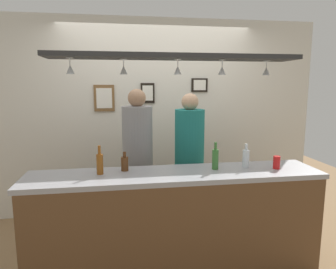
% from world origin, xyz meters
% --- Properties ---
extents(ground_plane, '(8.00, 8.00, 0.00)m').
position_xyz_m(ground_plane, '(0.00, 0.00, 0.00)').
color(ground_plane, olive).
extents(back_wall, '(4.40, 0.06, 2.60)m').
position_xyz_m(back_wall, '(0.00, 1.10, 1.30)').
color(back_wall, silver).
rests_on(back_wall, ground_plane).
extents(bar_counter, '(2.70, 0.55, 0.95)m').
position_xyz_m(bar_counter, '(0.00, -0.50, 0.65)').
color(bar_counter, '#99999E').
rests_on(bar_counter, ground_plane).
extents(overhead_glass_rack, '(2.20, 0.36, 0.04)m').
position_xyz_m(overhead_glass_rack, '(0.00, -0.30, 1.98)').
color(overhead_glass_rack, black).
extents(hanging_wineglass_far_left, '(0.07, 0.07, 0.13)m').
position_xyz_m(hanging_wineglass_far_left, '(-0.89, -0.33, 1.87)').
color(hanging_wineglass_far_left, silver).
rests_on(hanging_wineglass_far_left, overhead_glass_rack).
extents(hanging_wineglass_left, '(0.07, 0.07, 0.13)m').
position_xyz_m(hanging_wineglass_left, '(-0.45, -0.27, 1.87)').
color(hanging_wineglass_left, silver).
rests_on(hanging_wineglass_left, overhead_glass_rack).
extents(hanging_wineglass_center_left, '(0.07, 0.07, 0.13)m').
position_xyz_m(hanging_wineglass_center_left, '(0.02, -0.34, 1.87)').
color(hanging_wineglass_center_left, silver).
rests_on(hanging_wineglass_center_left, overhead_glass_rack).
extents(hanging_wineglass_center, '(0.07, 0.07, 0.13)m').
position_xyz_m(hanging_wineglass_center, '(0.42, -0.33, 1.87)').
color(hanging_wineglass_center, silver).
rests_on(hanging_wineglass_center, overhead_glass_rack).
extents(hanging_wineglass_center_right, '(0.07, 0.07, 0.13)m').
position_xyz_m(hanging_wineglass_center_right, '(0.87, -0.27, 1.87)').
color(hanging_wineglass_center_right, silver).
rests_on(hanging_wineglass_center_right, overhead_glass_rack).
extents(person_left_grey_shirt, '(0.34, 0.34, 1.70)m').
position_xyz_m(person_left_grey_shirt, '(-0.30, 0.39, 1.02)').
color(person_left_grey_shirt, '#2D334C').
rests_on(person_left_grey_shirt, ground_plane).
extents(person_right_teal_shirt, '(0.34, 0.34, 1.65)m').
position_xyz_m(person_right_teal_shirt, '(0.30, 0.39, 0.99)').
color(person_right_teal_shirt, '#2D334C').
rests_on(person_right_teal_shirt, ground_plane).
extents(bottle_beer_amber_tall, '(0.06, 0.06, 0.26)m').
position_xyz_m(bottle_beer_amber_tall, '(-0.68, -0.29, 1.05)').
color(bottle_beer_amber_tall, brown).
rests_on(bottle_beer_amber_tall, bar_counter).
extents(bottle_soda_clear, '(0.06, 0.06, 0.23)m').
position_xyz_m(bottle_soda_clear, '(0.70, -0.28, 1.04)').
color(bottle_soda_clear, silver).
rests_on(bottle_soda_clear, bar_counter).
extents(bottle_beer_green_import, '(0.06, 0.06, 0.26)m').
position_xyz_m(bottle_beer_green_import, '(0.39, -0.30, 1.05)').
color(bottle_beer_green_import, '#336B2D').
rests_on(bottle_beer_green_import, bar_counter).
extents(bottle_beer_brown_stubby, '(0.07, 0.07, 0.18)m').
position_xyz_m(bottle_beer_brown_stubby, '(-0.46, -0.22, 1.02)').
color(bottle_beer_brown_stubby, '#512D14').
rests_on(bottle_beer_brown_stubby, bar_counter).
extents(drink_can, '(0.07, 0.07, 0.12)m').
position_xyz_m(drink_can, '(0.97, -0.38, 1.01)').
color(drink_can, red).
rests_on(drink_can, bar_counter).
extents(picture_frame_crest, '(0.18, 0.02, 0.26)m').
position_xyz_m(picture_frame_crest, '(-0.12, 1.06, 1.63)').
color(picture_frame_crest, black).
rests_on(picture_frame_crest, back_wall).
extents(picture_frame_caricature, '(0.26, 0.02, 0.34)m').
position_xyz_m(picture_frame_caricature, '(-0.68, 1.06, 1.57)').
color(picture_frame_caricature, brown).
rests_on(picture_frame_caricature, back_wall).
extents(picture_frame_upper_small, '(0.22, 0.02, 0.18)m').
position_xyz_m(picture_frame_upper_small, '(0.58, 1.06, 1.73)').
color(picture_frame_upper_small, black).
rests_on(picture_frame_upper_small, back_wall).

